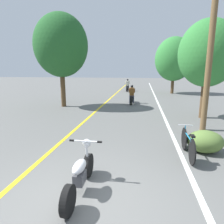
# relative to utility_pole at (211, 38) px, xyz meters

# --- Properties ---
(ground_plane) EXTENTS (120.00, 120.00, 0.00)m
(ground_plane) POSITION_rel_utility_pole_xyz_m (-3.75, -5.41, -3.74)
(ground_plane) COLOR #60605E
(lane_stripe_center) EXTENTS (0.14, 48.00, 0.01)m
(lane_stripe_center) POSITION_rel_utility_pole_xyz_m (-5.45, 6.92, -3.74)
(lane_stripe_center) COLOR yellow
(lane_stripe_center) RESTS_ON ground
(lane_stripe_edge) EXTENTS (0.14, 48.00, 0.01)m
(lane_stripe_edge) POSITION_rel_utility_pole_xyz_m (-1.38, 6.92, -3.74)
(lane_stripe_edge) COLOR white
(lane_stripe_edge) RESTS_ON ground
(utility_pole) EXTENTS (1.10, 0.24, 7.30)m
(utility_pole) POSITION_rel_utility_pole_xyz_m (0.00, 0.00, 0.00)
(utility_pole) COLOR brown
(utility_pole) RESTS_ON ground
(roadside_tree_right_near) EXTENTS (2.94, 2.64, 5.04)m
(roadside_tree_right_near) POSITION_rel_utility_pole_xyz_m (0.61, 2.37, -0.41)
(roadside_tree_right_near) COLOR #513A23
(roadside_tree_right_near) RESTS_ON ground
(roadside_tree_right_far) EXTENTS (3.95, 3.56, 5.89)m
(roadside_tree_right_far) POSITION_rel_utility_pole_xyz_m (0.57, 13.66, -0.14)
(roadside_tree_right_far) COLOR #513A23
(roadside_tree_right_far) RESTS_ON ground
(roadside_tree_left) EXTENTS (3.61, 3.25, 6.19)m
(roadside_tree_left) POSITION_rel_utility_pole_xyz_m (-8.06, 4.46, 0.36)
(roadside_tree_left) COLOR #513A23
(roadside_tree_left) RESTS_ON ground
(roadside_bush) EXTENTS (1.10, 0.88, 0.70)m
(roadside_bush) POSITION_rel_utility_pole_xyz_m (-0.62, -2.46, -3.39)
(roadside_bush) COLOR #5B7A38
(roadside_bush) RESTS_ON ground
(motorcycle_foreground) EXTENTS (0.76, 1.92, 0.98)m
(motorcycle_foreground) POSITION_rel_utility_pole_xyz_m (-3.85, -5.04, -3.34)
(motorcycle_foreground) COLOR black
(motorcycle_foreground) RESTS_ON ground
(motorcycle_rider_lead) EXTENTS (0.50, 2.05, 1.41)m
(motorcycle_rider_lead) POSITION_rel_utility_pole_xyz_m (-3.40, 6.41, -3.21)
(motorcycle_rider_lead) COLOR black
(motorcycle_rider_lead) RESTS_ON ground
(motorcycle_rider_far) EXTENTS (0.50, 2.18, 1.45)m
(motorcycle_rider_far) POSITION_rel_utility_pole_xyz_m (-4.39, 15.25, -3.20)
(motorcycle_rider_far) COLOR black
(motorcycle_rider_far) RESTS_ON ground
(bicycle_parked) EXTENTS (0.44, 1.81, 0.84)m
(bicycle_parked) POSITION_rel_utility_pole_xyz_m (-1.22, -2.85, -3.36)
(bicycle_parked) COLOR black
(bicycle_parked) RESTS_ON ground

